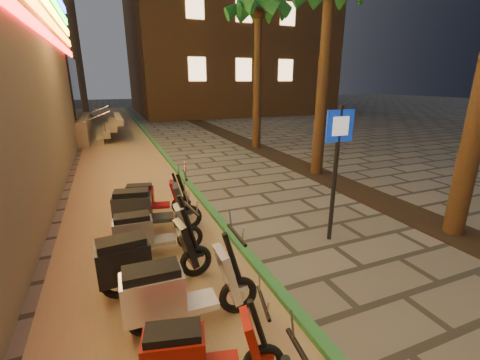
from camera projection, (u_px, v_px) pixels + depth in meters
name	position (u px, v px, depth m)	size (l,w,h in m)	color
ground	(408.00, 353.00, 3.87)	(120.00, 120.00, 0.00)	#474442
parking_strip	(126.00, 170.00, 11.75)	(3.40, 60.00, 0.01)	#8C7251
green_curb	(173.00, 164.00, 12.36)	(0.18, 60.00, 0.10)	#266735
planting_strip	(356.00, 190.00, 9.59)	(1.20, 40.00, 0.02)	black
palm_d	(258.00, 13.00, 14.01)	(2.97, 3.02, 7.16)	#472D19
pedestrian_sign	(337.00, 156.00, 6.14)	(0.60, 0.10, 2.72)	black
scooter_5	(197.00, 354.00, 3.30)	(1.49, 0.71, 1.05)	black
scooter_6	(176.00, 292.00, 4.10)	(1.80, 0.63, 1.27)	black
scooter_7	(142.00, 260.00, 4.86)	(1.80, 0.66, 1.26)	black
scooter_8	(148.00, 232.00, 5.86)	(1.62, 0.57, 1.14)	black
scooter_9	(147.00, 209.00, 6.75)	(1.84, 0.78, 1.29)	black
scooter_10	(150.00, 198.00, 7.62)	(1.51, 0.69, 1.06)	black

